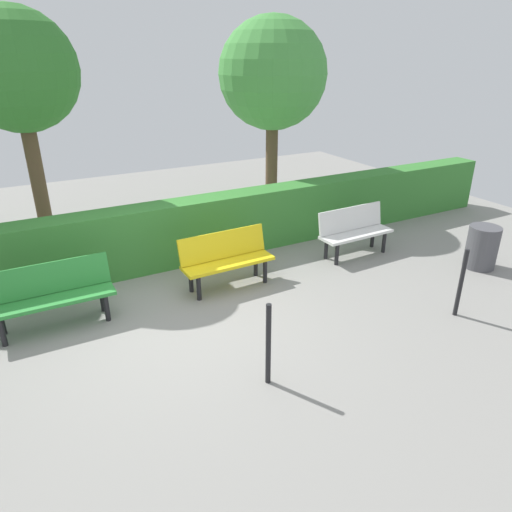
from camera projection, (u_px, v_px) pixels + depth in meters
The scene contains 10 objects.
ground_plane at pixel (177, 318), 6.46m from camera, with size 17.40×17.40×0.00m, color gray.
bench_white at pixel (354, 229), 8.31m from camera, with size 1.41×0.49×0.86m.
bench_yellow at pixel (226, 257), 7.18m from camera, with size 1.46×0.50×0.86m.
bench_green at pixel (51, 293), 6.11m from camera, with size 1.58×0.47×0.86m.
hedge_row at pixel (203, 228), 8.16m from camera, with size 13.40×0.52×1.10m, color #387F33.
tree_near at pixel (273, 75), 9.72m from camera, with size 2.30×2.30×4.13m.
tree_mid at pixel (17, 73), 7.33m from camera, with size 1.93×1.93×4.10m.
railing_post_near at pixel (461, 283), 6.34m from camera, with size 0.06×0.06×1.00m, color black.
railing_post_mid at pixel (268, 345), 5.01m from camera, with size 0.06×0.06×1.00m, color black.
trash_bin at pixel (482, 247), 7.85m from camera, with size 0.51×0.51×0.73m, color #4C4C51.
Camera 1 is at (1.69, 5.41, 3.40)m, focal length 32.49 mm.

